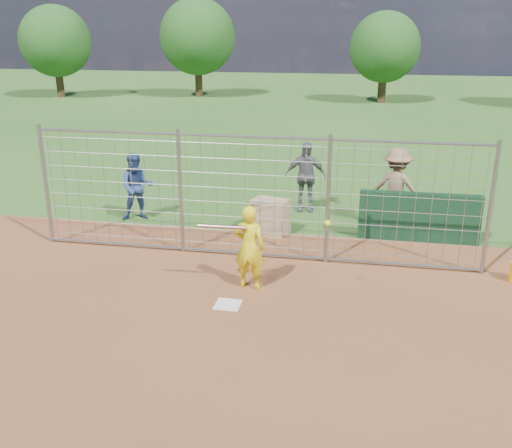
% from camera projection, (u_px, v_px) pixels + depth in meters
% --- Properties ---
extents(ground, '(100.00, 100.00, 0.00)m').
position_uv_depth(ground, '(231.00, 300.00, 9.93)').
color(ground, '#2D591E').
rests_on(ground, ground).
extents(infield_dirt, '(18.00, 18.00, 0.00)m').
position_uv_depth(infield_dirt, '(176.00, 406.00, 7.15)').
color(infield_dirt, brown).
rests_on(infield_dirt, ground).
extents(home_plate, '(0.43, 0.43, 0.02)m').
position_uv_depth(home_plate, '(228.00, 305.00, 9.75)').
color(home_plate, silver).
rests_on(home_plate, ground).
extents(dugout_wall, '(2.60, 0.20, 1.10)m').
position_uv_depth(dugout_wall, '(419.00, 217.00, 12.49)').
color(dugout_wall, '#11381E').
rests_on(dugout_wall, ground).
extents(batter, '(0.61, 0.44, 1.56)m').
position_uv_depth(batter, '(249.00, 247.00, 10.17)').
color(batter, yellow).
rests_on(batter, ground).
extents(bystander_a, '(0.97, 0.87, 1.65)m').
position_uv_depth(bystander_a, '(137.00, 187.00, 13.81)').
color(bystander_a, navy).
rests_on(bystander_a, ground).
extents(bystander_b, '(1.09, 0.53, 1.80)m').
position_uv_depth(bystander_b, '(305.00, 176.00, 14.47)').
color(bystander_b, '#5D5C61').
rests_on(bystander_b, ground).
extents(bystander_c, '(1.35, 0.96, 1.89)m').
position_uv_depth(bystander_c, '(396.00, 188.00, 13.29)').
color(bystander_c, '#816246').
rests_on(bystander_c, ground).
extents(equipment_bin, '(0.92, 0.75, 0.80)m').
position_uv_depth(equipment_bin, '(270.00, 217.00, 13.01)').
color(equipment_bin, tan).
rests_on(equipment_bin, ground).
extents(equipment_in_play, '(2.33, 0.25, 0.32)m').
position_uv_depth(equipment_in_play, '(246.00, 226.00, 9.84)').
color(equipment_in_play, silver).
rests_on(equipment_in_play, ground).
extents(backstop_fence, '(9.08, 0.08, 2.60)m').
position_uv_depth(backstop_fence, '(253.00, 199.00, 11.37)').
color(backstop_fence, gray).
rests_on(backstop_fence, ground).
extents(tree_line, '(44.66, 6.72, 6.48)m').
position_uv_depth(tree_line, '(387.00, 40.00, 34.24)').
color(tree_line, '#3F2B19').
rests_on(tree_line, ground).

